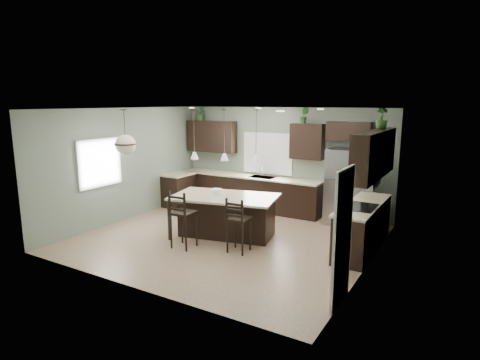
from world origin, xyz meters
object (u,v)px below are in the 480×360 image
object	(u,v)px
bar_stool_left	(184,219)
plant_back_left	(201,114)
bar_stool_right	(239,225)
serving_dish	(216,192)
kitchen_island	(225,216)
refrigerator	(346,187)

from	to	relation	value
bar_stool_left	plant_back_left	distance (m)	4.46
bar_stool_left	bar_stool_right	xyz separation A→B (m)	(1.09, 0.36, -0.04)
serving_dish	kitchen_island	bearing A→B (deg)	12.79
refrigerator	serving_dish	distance (m)	3.21
serving_dish	plant_back_left	bearing A→B (deg)	131.27
refrigerator	serving_dish	size ratio (longest dim) A/B	7.71
kitchen_island	serving_dish	world-z (taller)	serving_dish
kitchen_island	plant_back_left	distance (m)	4.01
refrigerator	plant_back_left	size ratio (longest dim) A/B	4.87
serving_dish	plant_back_left	size ratio (longest dim) A/B	0.63
kitchen_island	bar_stool_right	world-z (taller)	bar_stool_right
plant_back_left	kitchen_island	bearing A→B (deg)	-45.77
kitchen_island	plant_back_left	xyz separation A→B (m)	(-2.38, 2.44, 2.13)
bar_stool_left	bar_stool_right	size ratio (longest dim) A/B	1.07
bar_stool_left	plant_back_left	xyz separation A→B (m)	(-2.03, 3.44, 1.99)
bar_stool_right	kitchen_island	bearing A→B (deg)	136.20
refrigerator	bar_stool_right	xyz separation A→B (m)	(-1.28, -2.91, -0.36)
serving_dish	plant_back_left	world-z (taller)	plant_back_left
serving_dish	plant_back_left	distance (m)	3.67
bar_stool_right	plant_back_left	size ratio (longest dim) A/B	2.96
refrigerator	bar_stool_right	world-z (taller)	refrigerator
refrigerator	serving_dish	bearing A→B (deg)	-133.85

